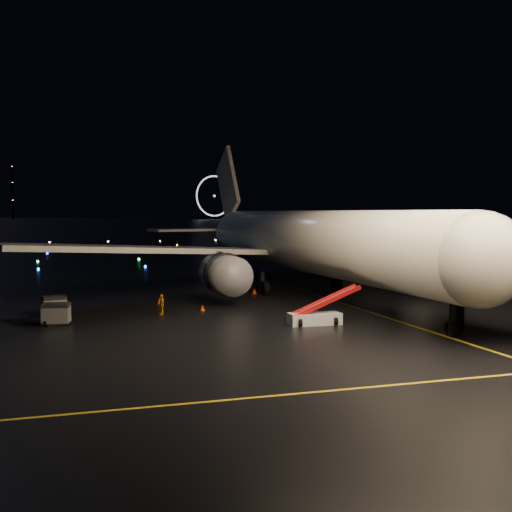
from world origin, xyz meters
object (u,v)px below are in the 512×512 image
object	(u,v)px
airliner	(296,208)
crew_c	(162,304)
belt_loader	(315,306)
baggage_cart_1	(54,306)
baggage_cart_0	(56,314)

from	to	relation	value
airliner	crew_c	distance (m)	22.14
belt_loader	baggage_cart_1	xyz separation A→B (m)	(-19.03, 10.65, -0.62)
belt_loader	baggage_cart_1	world-z (taller)	belt_loader
belt_loader	baggage_cart_0	distance (m)	19.69
belt_loader	airliner	bearing A→B (deg)	75.99
baggage_cart_0	baggage_cart_1	distance (m)	5.02
baggage_cart_0	airliner	bearing A→B (deg)	41.90
belt_loader	baggage_cart_1	distance (m)	21.81
airliner	baggage_cart_0	xyz separation A→B (m)	(-25.08, -14.73, -8.22)
crew_c	baggage_cart_1	world-z (taller)	crew_c
belt_loader	baggage_cart_0	bearing A→B (deg)	166.35
baggage_cart_0	crew_c	bearing A→B (deg)	28.79
airliner	belt_loader	world-z (taller)	airliner
belt_loader	baggage_cart_0	world-z (taller)	belt_loader
belt_loader	crew_c	bearing A→B (deg)	144.55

